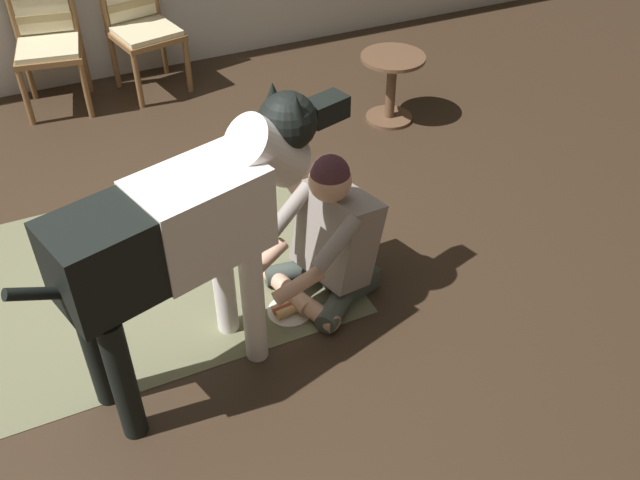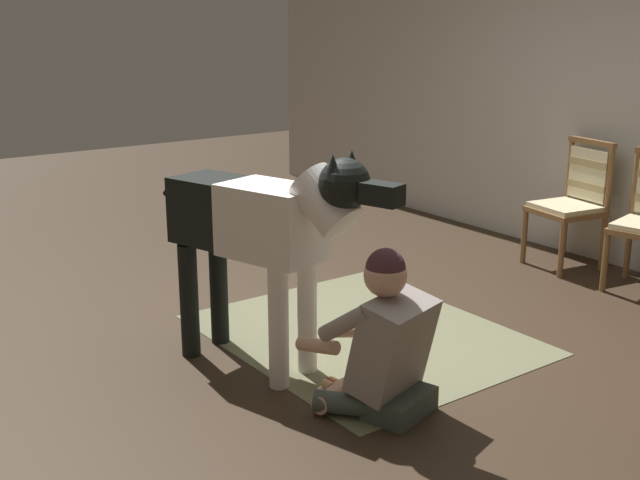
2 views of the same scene
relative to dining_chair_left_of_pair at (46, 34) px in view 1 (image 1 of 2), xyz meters
name	(u,v)px [view 1 (image 1 of 2)]	position (x,y,z in m)	size (l,w,h in m)	color
ground_plane	(144,286)	(0.06, -2.30, -0.54)	(15.28, 15.28, 0.00)	#36281B
area_rug	(157,270)	(0.16, -2.22, -0.54)	(1.91, 1.59, 0.01)	#6B6C4D
dining_chair_left_of_pair	(46,34)	(0.00, 0.00, 0.00)	(0.53, 0.53, 0.98)	brown
dining_chair_right_of_pair	(139,19)	(0.67, 0.00, 0.00)	(0.55, 0.55, 0.98)	brown
person_sitting_on_floor	(329,239)	(0.96, -2.74, -0.20)	(0.73, 0.59, 0.83)	#424C46
large_dog	(189,228)	(0.22, -2.96, 0.27)	(1.55, 0.61, 1.26)	white
hot_dog_on_plate	(290,308)	(0.70, -2.82, -0.52)	(0.23, 0.23, 0.06)	white
round_side_table	(391,82)	(2.14, -1.27, -0.24)	(0.46, 0.46, 0.50)	brown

